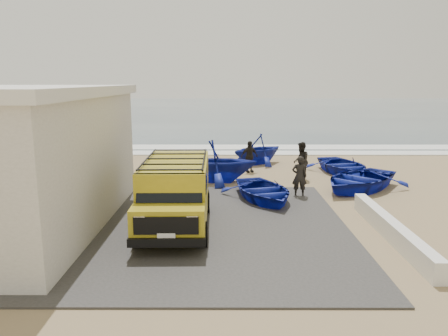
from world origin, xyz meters
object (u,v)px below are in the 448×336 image
object	(u,v)px
boat_near_left	(263,191)
boat_mid_right	(343,166)
fisherman_middle	(301,161)
boat_near_right	(359,179)
parapet	(391,229)
van	(176,191)
boat_far_left	(258,149)
fisherman_back	(249,157)
fisherman_front	(299,176)
boat_mid_left	(216,161)

from	to	relation	value
boat_near_left	boat_mid_right	bearing A→B (deg)	32.67
boat_mid_right	fisherman_middle	size ratio (longest dim) A/B	2.23
boat_near_right	boat_mid_right	distance (m)	3.24
parapet	boat_near_left	world-z (taller)	boat_near_left
parapet	boat_near_left	bearing A→B (deg)	129.37
van	boat_far_left	size ratio (longest dim) A/B	1.60
boat_mid_right	fisherman_back	xyz separation A→B (m)	(-4.55, 0.37, 0.38)
van	fisherman_front	xyz separation A→B (m)	(4.41, 3.60, -0.34)
boat_mid_right	boat_near_left	bearing A→B (deg)	-142.90
fisherman_front	boat_mid_right	bearing A→B (deg)	-121.51
boat_near_left	boat_near_right	size ratio (longest dim) A/B	0.86
boat_far_left	boat_mid_left	bearing A→B (deg)	-62.56
boat_far_left	boat_mid_right	bearing A→B (deg)	21.10
van	boat_far_left	world-z (taller)	van
boat_mid_right	fisherman_front	xyz separation A→B (m)	(-2.86, -4.30, 0.41)
boat_near_right	boat_mid_left	size ratio (longest dim) A/B	1.21
boat_mid_left	boat_mid_right	xyz separation A→B (m)	(6.13, 1.75, -0.54)
boat_near_right	fisherman_back	size ratio (longest dim) A/B	2.77
boat_mid_left	fisherman_back	size ratio (longest dim) A/B	2.28
boat_near_right	boat_mid_left	bearing A→B (deg)	-149.38
boat_near_left	boat_near_right	world-z (taller)	boat_near_right
boat_far_left	fisherman_middle	size ratio (longest dim) A/B	1.79
parapet	boat_near_right	xyz separation A→B (m)	(0.78, 5.72, 0.17)
van	fisherman_back	bearing A→B (deg)	70.76
parapet	van	world-z (taller)	van
boat_near_left	fisherman_middle	xyz separation A→B (m)	(2.03, 3.55, 0.48)
van	boat_mid_left	xyz separation A→B (m)	(1.14, 6.15, -0.20)
fisherman_front	fisherman_back	xyz separation A→B (m)	(-1.69, 4.67, -0.03)
van	boat_near_left	size ratio (longest dim) A/B	1.34
parapet	fisherman_front	world-z (taller)	fisherman_front
boat_mid_left	boat_mid_right	distance (m)	6.40
boat_mid_left	fisherman_middle	distance (m)	3.86
boat_far_left	fisherman_middle	world-z (taller)	fisherman_middle
parapet	van	xyz separation A→B (m)	(-6.28, 1.06, 0.87)
van	boat_mid_right	size ratio (longest dim) A/B	1.29
parapet	fisherman_middle	distance (m)	7.74
fisherman_middle	boat_near_right	bearing A→B (deg)	56.35
parapet	boat_mid_right	xyz separation A→B (m)	(0.99, 8.96, 0.13)
parapet	fisherman_back	world-z (taller)	fisherman_back
van	boat_near_left	bearing A→B (deg)	44.40
fisherman_middle	fisherman_back	xyz separation A→B (m)	(-2.26, 1.72, -0.09)
boat_near_left	boat_far_left	bearing A→B (deg)	71.49
parapet	boat_mid_right	distance (m)	9.01
boat_mid_right	boat_far_left	distance (m)	4.76
boat_far_left	boat_near_left	bearing A→B (deg)	-38.65
van	parapet	bearing A→B (deg)	-10.60
boat_far_left	fisherman_front	world-z (taller)	boat_far_left
boat_near_right	boat_far_left	distance (m)	6.93
parapet	boat_near_right	world-z (taller)	boat_near_right
fisherman_front	fisherman_middle	world-z (taller)	fisherman_middle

